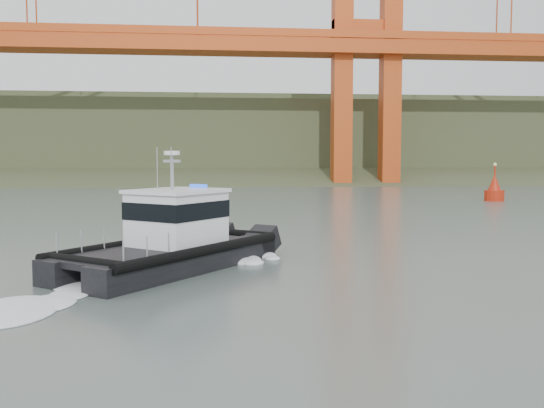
# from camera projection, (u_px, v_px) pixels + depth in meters

# --- Properties ---
(ground) EXTENTS (400.00, 400.00, 0.00)m
(ground) POSITION_uv_depth(u_px,v_px,m) (298.00, 282.00, 22.55)
(ground) COLOR #495751
(ground) RESTS_ON ground
(headlands) EXTENTS (500.00, 105.36, 27.12)m
(headlands) POSITION_uv_depth(u_px,v_px,m) (223.00, 147.00, 146.47)
(headlands) COLOR #364125
(headlands) RESTS_ON ground
(patrol_boat) EXTENTS (9.45, 10.62, 5.09)m
(patrol_boat) POSITION_uv_depth(u_px,v_px,m) (172.00, 238.00, 25.30)
(patrol_boat) COLOR black
(patrol_boat) RESTS_ON ground
(nav_buoy) EXTENTS (2.05, 2.05, 4.27)m
(nav_buoy) POSITION_uv_depth(u_px,v_px,m) (494.00, 190.00, 64.17)
(nav_buoy) COLOR #A9200B
(nav_buoy) RESTS_ON ground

